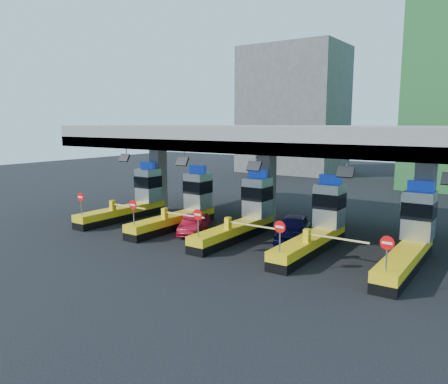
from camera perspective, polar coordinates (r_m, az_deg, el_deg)
The scene contains 10 objects.
ground at distance 28.04m, azimuth 2.46°, elevation -5.85°, with size 120.00×120.00×0.00m, color black.
toll_canopy at distance 29.59m, azimuth 5.52°, elevation 6.93°, with size 28.00×12.09×7.00m.
toll_lane_far_left at distance 34.18m, azimuth -11.61°, elevation -0.92°, with size 4.43×8.00×4.16m.
toll_lane_left at distance 30.82m, azimuth -5.14°, elevation -1.85°, with size 4.43×8.00×4.16m.
toll_lane_center at distance 27.95m, azimuth 2.78°, elevation -2.96°, with size 4.43×8.00×4.16m.
toll_lane_right at distance 25.73m, azimuth 12.31°, elevation -4.20°, with size 4.43×8.00×4.16m.
toll_lane_far_right at distance 24.36m, azimuth 23.29°, elevation -5.49°, with size 4.43×8.00×4.16m.
bg_building_concrete at distance 65.47m, azimuth 9.03°, elevation 10.49°, with size 14.00×10.00×18.00m, color #4C4C49.
van at distance 27.19m, azimuth 9.01°, elevation -4.72°, with size 1.85×4.60×1.57m, color black.
red_car at distance 28.76m, azimuth -3.94°, elevation -4.22°, with size 1.30×3.74×1.23m, color maroon.
Camera 1 is at (14.38, -22.97, 7.19)m, focal length 35.00 mm.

